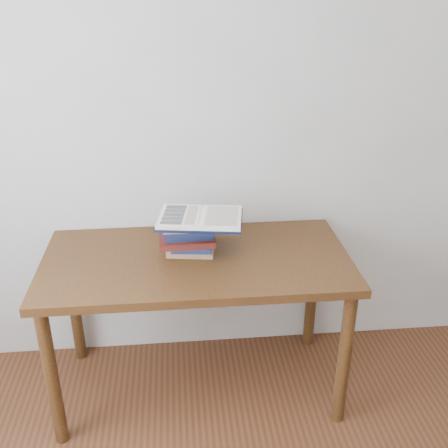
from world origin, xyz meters
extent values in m
cube|color=silver|center=(0.00, 1.75, 1.30)|extent=(3.50, 0.04, 2.60)
cube|color=#4F3013|center=(0.02, 1.38, 0.75)|extent=(1.43, 0.72, 0.04)
cylinder|color=#4F3013|center=(-0.64, 1.08, 0.36)|extent=(0.06, 0.06, 0.73)
cylinder|color=#4F3013|center=(0.67, 1.08, 0.36)|extent=(0.06, 0.06, 0.73)
cylinder|color=#4F3013|center=(-0.64, 1.68, 0.36)|extent=(0.06, 0.06, 0.73)
cylinder|color=#4F3013|center=(0.67, 1.68, 0.36)|extent=(0.06, 0.06, 0.73)
cube|color=tan|center=(-0.01, 1.44, 0.78)|extent=(0.24, 0.18, 0.03)
cube|color=navy|center=(0.00, 1.41, 0.81)|extent=(0.20, 0.15, 0.03)
cube|color=#5B1E16|center=(-0.02, 1.43, 0.84)|extent=(0.26, 0.19, 0.03)
cube|color=navy|center=(-0.02, 1.44, 0.87)|extent=(0.22, 0.15, 0.03)
cube|color=navy|center=(-0.01, 1.43, 0.90)|extent=(0.25, 0.18, 0.02)
cube|color=tan|center=(-0.02, 1.42, 0.93)|extent=(0.22, 0.16, 0.03)
cube|color=black|center=(0.04, 1.41, 0.95)|extent=(0.42, 0.32, 0.01)
cube|color=white|center=(-0.06, 1.42, 0.96)|extent=(0.22, 0.28, 0.02)
cube|color=white|center=(0.13, 1.39, 0.96)|extent=(0.22, 0.28, 0.02)
cylinder|color=white|center=(0.04, 1.41, 0.96)|extent=(0.05, 0.25, 0.01)
cube|color=black|center=(-0.07, 1.51, 0.97)|extent=(0.10, 0.05, 0.00)
cube|color=black|center=(-0.07, 1.47, 0.97)|extent=(0.10, 0.05, 0.00)
cube|color=black|center=(-0.08, 1.43, 0.97)|extent=(0.10, 0.05, 0.00)
cube|color=black|center=(-0.09, 1.38, 0.97)|extent=(0.10, 0.05, 0.00)
cube|color=black|center=(-0.09, 1.34, 0.97)|extent=(0.10, 0.05, 0.00)
cube|color=beige|center=(0.00, 1.41, 0.97)|extent=(0.08, 0.21, 0.00)
cube|color=beige|center=(0.14, 1.39, 0.97)|extent=(0.18, 0.23, 0.00)
camera|label=1|loc=(-0.06, -0.77, 1.95)|focal=42.00mm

